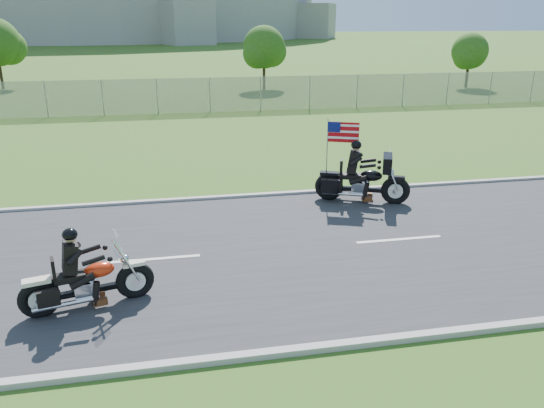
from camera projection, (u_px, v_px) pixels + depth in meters
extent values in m
plane|color=#3B5219|center=(239.00, 254.00, 12.39)|extent=(420.00, 420.00, 0.00)
cube|color=#28282B|center=(239.00, 253.00, 12.38)|extent=(120.00, 8.00, 0.04)
cube|color=#9E9B93|center=(221.00, 198.00, 16.13)|extent=(120.00, 0.18, 0.12)
cube|color=#9E9B93|center=(271.00, 354.00, 8.62)|extent=(120.00, 0.18, 0.12)
cube|color=gray|center=(103.00, 98.00, 29.68)|extent=(60.00, 0.03, 2.00)
cylinder|color=#A3A099|center=(100.00, 2.00, 162.94)|extent=(130.00, 130.00, 20.00)
cylinder|color=#382316|center=(264.00, 73.00, 40.84)|extent=(0.22, 0.22, 2.52)
sphere|color=#254713|center=(264.00, 47.00, 40.21)|extent=(3.20, 3.20, 3.20)
sphere|color=#254713|center=(271.00, 51.00, 40.89)|extent=(2.40, 2.40, 2.40)
sphere|color=#254713|center=(258.00, 54.00, 39.89)|extent=(2.24, 2.24, 2.24)
cylinder|color=#382316|center=(0.00, 71.00, 40.90)|extent=(0.22, 0.22, 2.80)
sphere|color=#254713|center=(9.00, 47.00, 40.97)|extent=(2.70, 2.70, 2.70)
cylinder|color=#382316|center=(467.00, 73.00, 41.91)|extent=(0.22, 0.22, 2.24)
sphere|color=#254713|center=(470.00, 51.00, 41.36)|extent=(2.80, 2.80, 2.80)
sphere|color=#254713|center=(473.00, 55.00, 41.95)|extent=(2.10, 2.10, 2.10)
sphere|color=#254713|center=(466.00, 57.00, 41.08)|extent=(1.96, 1.96, 1.96)
torus|color=black|center=(135.00, 280.00, 10.32)|extent=(0.77, 0.36, 0.75)
torus|color=black|center=(39.00, 299.00, 9.62)|extent=(0.77, 0.36, 0.75)
ellipsoid|color=red|center=(99.00, 270.00, 9.94)|extent=(0.63, 0.45, 0.28)
cube|color=black|center=(70.00, 277.00, 9.74)|extent=(0.62, 0.43, 0.12)
cube|color=black|center=(70.00, 257.00, 9.63)|extent=(0.34, 0.45, 0.56)
sphere|color=black|center=(70.00, 234.00, 9.51)|extent=(0.33, 0.33, 0.27)
cube|color=silver|center=(119.00, 242.00, 9.94)|extent=(0.15, 0.46, 0.41)
torus|color=black|center=(395.00, 191.00, 15.55)|extent=(0.86, 0.52, 0.85)
torus|color=black|center=(329.00, 187.00, 15.91)|extent=(0.86, 0.52, 0.85)
ellipsoid|color=black|center=(371.00, 176.00, 15.54)|extent=(0.74, 0.59, 0.32)
cube|color=black|center=(351.00, 176.00, 15.67)|extent=(0.72, 0.56, 0.14)
cube|color=black|center=(353.00, 161.00, 15.51)|extent=(0.43, 0.53, 0.63)
sphere|color=black|center=(356.00, 145.00, 15.34)|extent=(0.41, 0.41, 0.31)
cube|color=black|center=(387.00, 163.00, 15.33)|extent=(0.58, 0.95, 0.46)
cube|color=#B70C11|center=(343.00, 132.00, 15.52)|extent=(0.86, 0.37, 0.60)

